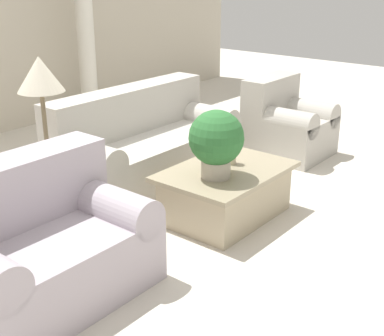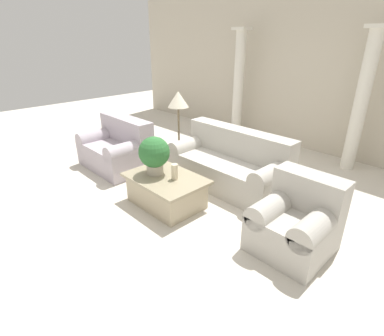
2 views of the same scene
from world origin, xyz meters
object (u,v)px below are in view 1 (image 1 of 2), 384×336
object	(u,v)px
coffee_table	(226,192)
potted_plant	(216,140)
floor_lamp	(41,85)
armchair	(286,123)
sofa_long	(144,144)
loveseat	(40,245)

from	to	relation	value
coffee_table	potted_plant	world-z (taller)	potted_plant
floor_lamp	armchair	size ratio (longest dim) A/B	1.60
sofa_long	floor_lamp	world-z (taller)	floor_lamp
coffee_table	floor_lamp	distance (m)	1.72
coffee_table	floor_lamp	size ratio (longest dim) A/B	0.82
coffee_table	potted_plant	distance (m)	0.55
sofa_long	potted_plant	distance (m)	1.29
loveseat	sofa_long	bearing A→B (deg)	25.60
armchair	coffee_table	bearing A→B (deg)	-166.26
sofa_long	potted_plant	world-z (taller)	potted_plant
sofa_long	armchair	distance (m)	1.70
loveseat	potted_plant	distance (m)	1.55
sofa_long	potted_plant	xyz separation A→B (m)	(-0.40, -1.17, 0.38)
sofa_long	coffee_table	bearing A→B (deg)	-100.22
coffee_table	armchair	size ratio (longest dim) A/B	1.31
armchair	potted_plant	bearing A→B (deg)	-166.63
sofa_long	armchair	size ratio (longest dim) A/B	2.26
armchair	floor_lamp	bearing A→B (deg)	166.15
potted_plant	sofa_long	bearing A→B (deg)	71.25
loveseat	floor_lamp	xyz separation A→B (m)	(0.73, 0.86, 0.78)
sofa_long	coffee_table	world-z (taller)	sofa_long
loveseat	coffee_table	bearing A→B (deg)	-8.01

